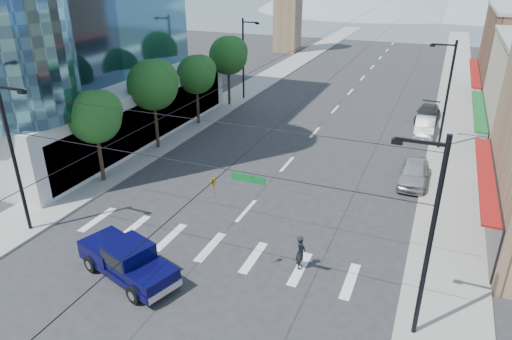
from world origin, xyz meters
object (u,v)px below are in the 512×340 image
object	(u,v)px
pedestrian	(301,252)
parked_car_near	(414,173)
parked_car_mid	(425,126)
pickup_truck	(127,259)
parked_car_far	(428,113)

from	to	relation	value
pedestrian	parked_car_near	distance (m)	13.38
parked_car_mid	pedestrian	bearing A→B (deg)	-101.94
pickup_truck	pedestrian	world-z (taller)	pickup_truck
pedestrian	parked_car_mid	world-z (taller)	pedestrian
pedestrian	parked_car_near	world-z (taller)	pedestrian
parked_car_far	parked_car_mid	bearing A→B (deg)	-87.07
pickup_truck	parked_car_mid	bearing A→B (deg)	84.29
parked_car_near	parked_car_mid	bearing A→B (deg)	90.11
parked_car_near	pickup_truck	bearing A→B (deg)	-126.19
parked_car_near	parked_car_far	size ratio (longest dim) A/B	0.95
pedestrian	parked_car_near	xyz separation A→B (m)	(4.45, 12.61, -0.12)
parked_car_near	parked_car_mid	xyz separation A→B (m)	(0.00, 11.02, -0.04)
parked_car_near	parked_car_far	xyz separation A→B (m)	(0.00, 15.49, -0.08)
pickup_truck	parked_car_far	bearing A→B (deg)	87.30
pickup_truck	parked_car_near	world-z (taller)	pickup_truck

